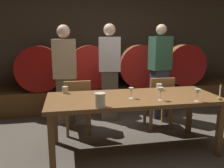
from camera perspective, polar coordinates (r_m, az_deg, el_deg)
name	(u,v)px	position (r m, az deg, el deg)	size (l,w,h in m)	color
ground_plane	(146,156)	(3.27, 8.26, -16.79)	(9.08, 9.08, 0.00)	#4C443A
back_wall	(108,46)	(5.61, -0.89, 9.15)	(6.98, 0.24, 2.59)	#473A2D
barrel_shelf	(113,96)	(5.24, 0.20, -2.82)	(6.29, 0.90, 0.47)	brown
wine_barrel_far_left	(41,67)	(5.04, -16.86, 3.92)	(0.90, 0.81, 0.90)	#513319
wine_barrel_center_left	(89,66)	(5.03, -5.65, 4.36)	(0.90, 0.81, 0.90)	brown
wine_barrel_center_right	(136,65)	(5.23, 5.86, 4.64)	(0.90, 0.81, 0.90)	brown
wine_barrel_far_right	(179,64)	(5.61, 15.83, 4.73)	(0.90, 0.81, 0.90)	brown
dining_table	(133,102)	(3.16, 5.13, -4.25)	(2.26, 0.89, 0.76)	brown
chair_left	(78,104)	(3.75, -8.32, -4.87)	(0.41, 0.41, 0.88)	olive
chair_right	(159,100)	(4.04, 11.40, -3.79)	(0.41, 0.41, 0.88)	olive
guest_left	(65,74)	(4.15, -11.26, 2.33)	(0.41, 0.29, 1.72)	brown
guest_center	(110,72)	(4.28, -0.59, 3.00)	(0.41, 0.30, 1.75)	brown
guest_right	(160,71)	(4.50, 11.45, 3.12)	(0.43, 0.33, 1.75)	#33384C
candle_center	(220,95)	(3.26, 24.62, -2.52)	(0.05, 0.05, 0.21)	olive
pitcher	(100,100)	(2.67, -2.97, -3.90)	(0.13, 0.13, 0.16)	beige
wine_glass_left	(131,91)	(3.03, 4.64, -1.65)	(0.06, 0.06, 0.14)	silver
wine_glass_center	(160,91)	(2.98, 11.64, -1.65)	(0.07, 0.07, 0.17)	silver
wine_glass_right	(197,92)	(3.06, 19.97, -1.93)	(0.07, 0.07, 0.16)	silver
cup_left	(65,90)	(3.35, -11.27, -1.42)	(0.08, 0.08, 0.10)	beige
cup_right	(159,87)	(3.56, 11.36, -0.69)	(0.08, 0.08, 0.09)	beige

